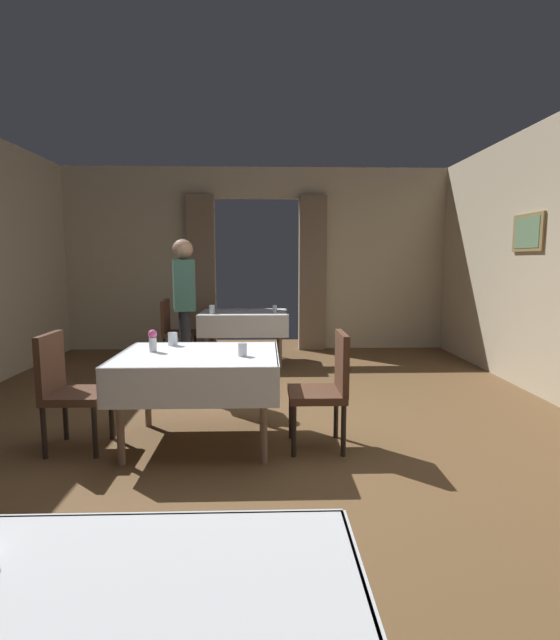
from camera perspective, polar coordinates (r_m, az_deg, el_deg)
ground at (r=4.00m, az=-3.73°, el=-14.67°), size 10.08×10.08×0.00m
wall_back at (r=7.89m, az=-2.80°, el=7.44°), size 6.40×0.27×3.00m
dining_table_mid at (r=3.86m, az=-9.85°, el=-5.43°), size 1.28×1.04×0.75m
dining_table_far at (r=6.84m, az=-4.40°, el=0.13°), size 1.26×0.93×0.75m
chair_mid_left at (r=4.08m, az=-24.54°, el=-7.27°), size 0.44×0.44×0.93m
chair_mid_right at (r=3.77m, az=5.71°, el=-7.79°), size 0.44×0.44×0.93m
chair_far_left at (r=6.96m, az=-12.78°, el=-0.97°), size 0.44×0.44×0.93m
flower_vase_mid at (r=3.96m, az=-15.24°, el=-2.35°), size 0.07×0.07×0.18m
glass_mid_b at (r=4.22m, az=-12.92°, el=-2.27°), size 0.08×0.08×0.11m
glass_mid_c at (r=3.67m, az=-4.61°, el=-3.62°), size 0.07×0.07×0.10m
glass_far_a at (r=6.61m, az=-8.27°, el=1.28°), size 0.08×0.08×0.12m
glass_far_b at (r=6.68m, az=-0.65°, el=1.37°), size 0.06×0.06×0.11m
person_waiter_by_doorway at (r=5.24m, az=-11.59°, el=1.99°), size 0.30×0.40×1.72m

